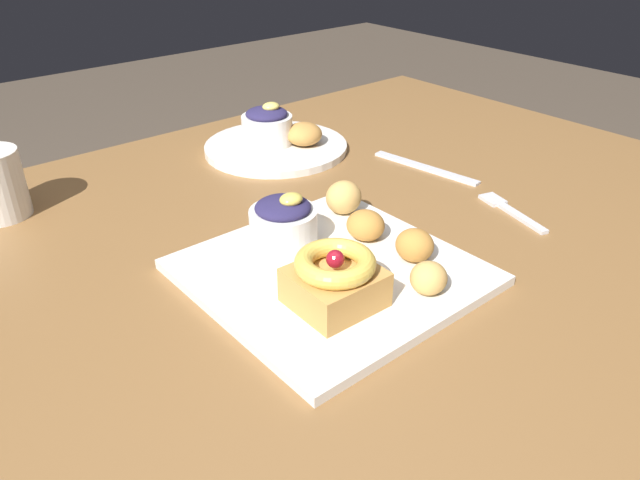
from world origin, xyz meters
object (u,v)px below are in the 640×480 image
object	(u,v)px
cake_slice	(335,279)
fritter_back	(429,278)
knife	(425,168)
fritter_front	(415,245)
front_plate	(331,272)
fork	(508,209)
fritter_extra	(344,197)
back_plate	(276,147)
fritter_middle	(366,225)
back_pastry	(304,134)
berry_ramekin	(284,222)
back_ramekin	(267,126)

from	to	relation	value
cake_slice	fritter_back	bearing A→B (deg)	-29.00
fritter_back	knife	distance (m)	0.37
cake_slice	fritter_front	xyz separation A→B (m)	(0.13, 0.01, -0.01)
front_plate	fritter_back	size ratio (longest dim) A/B	7.24
fritter_back	fork	size ratio (longest dim) A/B	0.32
fritter_back	fritter_extra	size ratio (longest dim) A/B	0.82
back_plate	fritter_middle	bearing A→B (deg)	-108.18
fritter_middle	knife	size ratio (longest dim) A/B	0.25
back_pastry	knife	size ratio (longest dim) A/B	0.33
berry_ramekin	fritter_back	xyz separation A→B (m)	(0.06, -0.18, -0.01)
fritter_front	fritter_middle	world-z (taller)	fritter_front
back_plate	back_ramekin	size ratio (longest dim) A/B	2.83
fritter_middle	back_plate	size ratio (longest dim) A/B	0.20
cake_slice	fork	distance (m)	0.34
fritter_middle	fritter_back	world-z (taller)	same
fritter_back	fork	world-z (taller)	fritter_back
cake_slice	fritter_extra	bearing A→B (deg)	45.41
berry_ramekin	fork	world-z (taller)	berry_ramekin
fritter_middle	fork	xyz separation A→B (m)	(0.22, -0.06, -0.03)
berry_ramekin	back_pastry	bearing A→B (deg)	47.11
back_pastry	fork	world-z (taller)	back_pastry
cake_slice	fritter_front	distance (m)	0.13
berry_ramekin	back_ramekin	world-z (taller)	back_ramekin
front_plate	cake_slice	world-z (taller)	cake_slice
fritter_middle	fritter_extra	size ratio (longest dim) A/B	0.98
back_pastry	fritter_back	bearing A→B (deg)	-112.20
berry_ramekin	back_pastry	distance (m)	0.34
cake_slice	back_ramekin	xyz separation A→B (m)	(0.22, 0.42, 0.00)
fork	knife	size ratio (longest dim) A/B	0.66
cake_slice	fork	bearing A→B (deg)	3.34
back_ramekin	fork	bearing A→B (deg)	-73.55
fritter_front	back_plate	world-z (taller)	fritter_front
front_plate	knife	size ratio (longest dim) A/B	1.54
cake_slice	back_pastry	bearing A→B (deg)	55.17
berry_ramekin	back_pastry	world-z (taller)	berry_ramekin
front_plate	cake_slice	bearing A→B (deg)	-128.14
front_plate	back_ramekin	size ratio (longest dim) A/B	3.41
cake_slice	back_plate	world-z (taller)	cake_slice
fritter_extra	back_ramekin	world-z (taller)	back_ramekin
berry_ramekin	back_plate	xyz separation A→B (m)	(0.20, 0.28, -0.04)
fork	fritter_extra	bearing A→B (deg)	72.50
fritter_back	back_plate	bearing A→B (deg)	73.15
fritter_extra	back_ramekin	distance (m)	0.29
berry_ramekin	fritter_middle	world-z (taller)	berry_ramekin
front_plate	berry_ramekin	size ratio (longest dim) A/B	3.57
fritter_middle	back_ramekin	bearing A→B (deg)	73.64
knife	back_pastry	bearing A→B (deg)	20.05
fritter_front	fork	size ratio (longest dim) A/B	0.36
cake_slice	knife	distance (m)	0.41
cake_slice	fritter_middle	size ratio (longest dim) A/B	1.85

